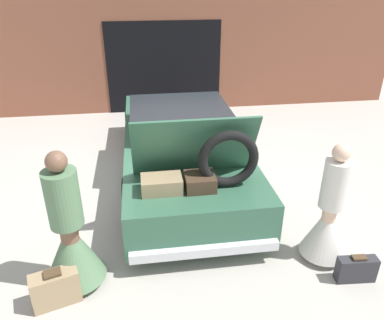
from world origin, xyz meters
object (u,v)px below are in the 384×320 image
person_right (328,220)px  suitcase_beside_left_person (56,288)px  person_left (71,240)px  car (181,146)px  suitcase_beside_right_person (356,269)px

person_right → suitcase_beside_left_person: (-3.16, -0.29, -0.35)m
person_left → suitcase_beside_left_person: 0.51m
person_right → person_left: bearing=88.9°
car → person_left: size_ratio=2.85×
person_right → suitcase_beside_right_person: 0.62m
car → suitcase_beside_right_person: car is taller
person_left → suitcase_beside_right_person: 3.25m
person_right → suitcase_beside_left_person: 3.19m
person_right → suitcase_beside_left_person: person_right is taller
person_left → person_right: 2.99m
car → person_right: 2.77m
suitcase_beside_right_person → car: bearing=121.4°
car → suitcase_beside_left_person: 3.13m
person_right → suitcase_beside_right_person: bearing=-156.7°
car → person_left: 2.77m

